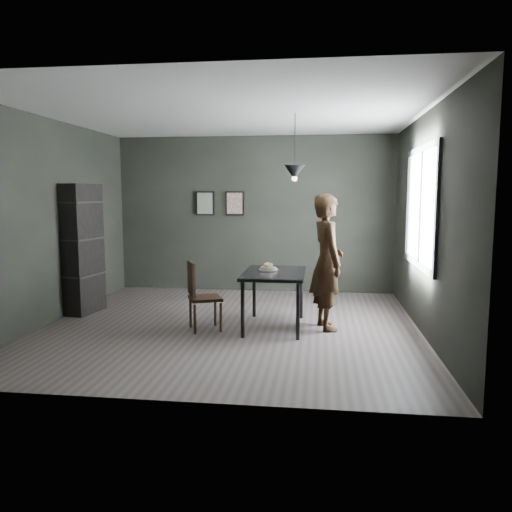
# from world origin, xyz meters

# --- Properties ---
(ground) EXTENTS (5.00, 5.00, 0.00)m
(ground) POSITION_xyz_m (0.00, 0.00, 0.00)
(ground) COLOR #342F2D
(ground) RESTS_ON ground
(back_wall) EXTENTS (5.00, 0.10, 2.80)m
(back_wall) POSITION_xyz_m (0.00, 2.50, 1.40)
(back_wall) COLOR black
(back_wall) RESTS_ON ground
(ceiling) EXTENTS (5.00, 5.00, 0.02)m
(ceiling) POSITION_xyz_m (0.00, 0.00, 2.80)
(ceiling) COLOR silver
(ceiling) RESTS_ON ground
(window_assembly) EXTENTS (0.04, 1.96, 1.56)m
(window_assembly) POSITION_xyz_m (2.47, 0.20, 1.60)
(window_assembly) COLOR white
(window_assembly) RESTS_ON ground
(cafe_table) EXTENTS (0.80, 1.20, 0.75)m
(cafe_table) POSITION_xyz_m (0.60, 0.00, 0.67)
(cafe_table) COLOR black
(cafe_table) RESTS_ON ground
(white_plate) EXTENTS (0.23, 0.23, 0.01)m
(white_plate) POSITION_xyz_m (0.51, 0.10, 0.76)
(white_plate) COLOR silver
(white_plate) RESTS_ON cafe_table
(donut_pile) EXTENTS (0.22, 0.15, 0.09)m
(donut_pile) POSITION_xyz_m (0.51, 0.10, 0.80)
(donut_pile) COLOR #F7E5C0
(donut_pile) RESTS_ON white_plate
(woman) EXTENTS (0.60, 0.75, 1.78)m
(woman) POSITION_xyz_m (1.29, 0.04, 0.89)
(woman) COLOR black
(woman) RESTS_ON ground
(wood_chair) EXTENTS (0.52, 0.52, 0.91)m
(wood_chair) POSITION_xyz_m (-0.36, -0.27, 0.51)
(wood_chair) COLOR black
(wood_chair) RESTS_ON ground
(shelf_unit) EXTENTS (0.46, 0.69, 1.92)m
(shelf_unit) POSITION_xyz_m (-2.32, 0.48, 0.96)
(shelf_unit) COLOR black
(shelf_unit) RESTS_ON ground
(pendant_lamp) EXTENTS (0.28, 0.28, 0.86)m
(pendant_lamp) POSITION_xyz_m (0.85, 0.10, 2.05)
(pendant_lamp) COLOR black
(pendant_lamp) RESTS_ON ground
(framed_print_left) EXTENTS (0.34, 0.04, 0.44)m
(framed_print_left) POSITION_xyz_m (-0.90, 2.47, 1.60)
(framed_print_left) COLOR black
(framed_print_left) RESTS_ON ground
(framed_print_right) EXTENTS (0.34, 0.04, 0.44)m
(framed_print_right) POSITION_xyz_m (-0.35, 2.47, 1.60)
(framed_print_right) COLOR black
(framed_print_right) RESTS_ON ground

